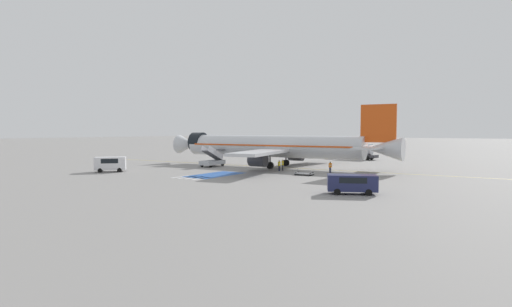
{
  "coord_description": "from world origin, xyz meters",
  "views": [
    {
      "loc": [
        35.27,
        -58.28,
        6.21
      ],
      "look_at": [
        -1.85,
        -2.16,
        2.34
      ],
      "focal_mm": 28.0,
      "sensor_mm": 36.0,
      "label": 1
    }
  ],
  "objects_px": {
    "ground_crew_1": "(279,165)",
    "ground_crew_2": "(283,164)",
    "airliner": "(273,146)",
    "ground_crew_0": "(330,166)",
    "service_van_1": "(352,182)",
    "baggage_cart": "(304,173)",
    "fuel_tanker": "(354,151)",
    "service_van_0": "(110,163)",
    "boarding_stairs_forward": "(213,161)"
  },
  "relations": [
    {
      "from": "airliner",
      "to": "ground_crew_2",
      "type": "height_order",
      "value": "airliner"
    },
    {
      "from": "fuel_tanker",
      "to": "service_van_0",
      "type": "xyz_separation_m",
      "value": [
        -21.7,
        -45.64,
        -0.4
      ]
    },
    {
      "from": "service_van_0",
      "to": "ground_crew_1",
      "type": "relative_size",
      "value": 2.79
    },
    {
      "from": "service_van_0",
      "to": "airliner",
      "type": "bearing_deg",
      "value": -86.17
    },
    {
      "from": "airliner",
      "to": "ground_crew_1",
      "type": "bearing_deg",
      "value": -144.3
    },
    {
      "from": "airliner",
      "to": "fuel_tanker",
      "type": "relative_size",
      "value": 4.15
    },
    {
      "from": "boarding_stairs_forward",
      "to": "fuel_tanker",
      "type": "bearing_deg",
      "value": 61.27
    },
    {
      "from": "service_van_1",
      "to": "ground_crew_2",
      "type": "relative_size",
      "value": 2.98
    },
    {
      "from": "service_van_1",
      "to": "ground_crew_2",
      "type": "height_order",
      "value": "service_van_1"
    },
    {
      "from": "fuel_tanker",
      "to": "ground_crew_2",
      "type": "height_order",
      "value": "fuel_tanker"
    },
    {
      "from": "baggage_cart",
      "to": "ground_crew_2",
      "type": "distance_m",
      "value": 7.19
    },
    {
      "from": "airliner",
      "to": "boarding_stairs_forward",
      "type": "relative_size",
      "value": 7.91
    },
    {
      "from": "service_van_1",
      "to": "ground_crew_0",
      "type": "height_order",
      "value": "service_van_1"
    },
    {
      "from": "boarding_stairs_forward",
      "to": "ground_crew_0",
      "type": "bearing_deg",
      "value": 1.39
    },
    {
      "from": "ground_crew_1",
      "to": "ground_crew_2",
      "type": "xyz_separation_m",
      "value": [
        -0.02,
        1.09,
        0.03
      ]
    },
    {
      "from": "fuel_tanker",
      "to": "service_van_0",
      "type": "bearing_deg",
      "value": 157.94
    },
    {
      "from": "airliner",
      "to": "ground_crew_1",
      "type": "distance_m",
      "value": 7.21
    },
    {
      "from": "service_van_0",
      "to": "ground_crew_0",
      "type": "xyz_separation_m",
      "value": [
        28.24,
        17.02,
        -0.39
      ]
    },
    {
      "from": "baggage_cart",
      "to": "ground_crew_1",
      "type": "xyz_separation_m",
      "value": [
        -5.81,
        3.06,
        0.7
      ]
    },
    {
      "from": "airliner",
      "to": "ground_crew_2",
      "type": "bearing_deg",
      "value": -137.75
    },
    {
      "from": "airliner",
      "to": "service_van_1",
      "type": "relative_size",
      "value": 8.24
    },
    {
      "from": "fuel_tanker",
      "to": "ground_crew_1",
      "type": "height_order",
      "value": "fuel_tanker"
    },
    {
      "from": "airliner",
      "to": "ground_crew_0",
      "type": "relative_size",
      "value": 25.79
    },
    {
      "from": "ground_crew_0",
      "to": "service_van_0",
      "type": "bearing_deg",
      "value": 164.33
    },
    {
      "from": "fuel_tanker",
      "to": "service_van_0",
      "type": "height_order",
      "value": "fuel_tanker"
    },
    {
      "from": "service_van_1",
      "to": "ground_crew_1",
      "type": "height_order",
      "value": "service_van_1"
    },
    {
      "from": "baggage_cart",
      "to": "ground_crew_0",
      "type": "height_order",
      "value": "ground_crew_0"
    },
    {
      "from": "ground_crew_2",
      "to": "ground_crew_0",
      "type": "bearing_deg",
      "value": -129.11
    },
    {
      "from": "fuel_tanker",
      "to": "service_van_1",
      "type": "distance_m",
      "value": 48.72
    },
    {
      "from": "boarding_stairs_forward",
      "to": "service_van_1",
      "type": "xyz_separation_m",
      "value": [
        30.67,
        -15.68,
        0.2
      ]
    },
    {
      "from": "airliner",
      "to": "service_van_0",
      "type": "distance_m",
      "value": 26.22
    },
    {
      "from": "ground_crew_0",
      "to": "ground_crew_1",
      "type": "height_order",
      "value": "ground_crew_1"
    },
    {
      "from": "ground_crew_0",
      "to": "ground_crew_2",
      "type": "height_order",
      "value": "ground_crew_2"
    },
    {
      "from": "service_van_1",
      "to": "ground_crew_0",
      "type": "bearing_deg",
      "value": 3.45
    },
    {
      "from": "boarding_stairs_forward",
      "to": "baggage_cart",
      "type": "bearing_deg",
      "value": -13.1
    },
    {
      "from": "boarding_stairs_forward",
      "to": "service_van_1",
      "type": "relative_size",
      "value": 1.04
    },
    {
      "from": "ground_crew_1",
      "to": "ground_crew_0",
      "type": "bearing_deg",
      "value": 105.43
    },
    {
      "from": "airliner",
      "to": "service_van_1",
      "type": "bearing_deg",
      "value": -137.06
    },
    {
      "from": "baggage_cart",
      "to": "ground_crew_0",
      "type": "relative_size",
      "value": 1.74
    },
    {
      "from": "service_van_0",
      "to": "ground_crew_2",
      "type": "height_order",
      "value": "service_van_0"
    },
    {
      "from": "boarding_stairs_forward",
      "to": "fuel_tanker",
      "type": "relative_size",
      "value": 0.52
    },
    {
      "from": "baggage_cart",
      "to": "fuel_tanker",
      "type": "bearing_deg",
      "value": 176.54
    },
    {
      "from": "fuel_tanker",
      "to": "ground_crew_1",
      "type": "xyz_separation_m",
      "value": [
        -0.98,
        -30.62,
        -0.77
      ]
    },
    {
      "from": "airliner",
      "to": "fuel_tanker",
      "type": "height_order",
      "value": "airliner"
    },
    {
      "from": "service_van_1",
      "to": "baggage_cart",
      "type": "xyz_separation_m",
      "value": [
        -11.34,
        12.28,
        -0.89
      ]
    },
    {
      "from": "airliner",
      "to": "service_van_0",
      "type": "relative_size",
      "value": 9.08
    },
    {
      "from": "ground_crew_1",
      "to": "ground_crew_2",
      "type": "distance_m",
      "value": 1.1
    },
    {
      "from": "ground_crew_1",
      "to": "boarding_stairs_forward",
      "type": "bearing_deg",
      "value": -90.93
    },
    {
      "from": "fuel_tanker",
      "to": "ground_crew_0",
      "type": "bearing_deg",
      "value": -163.76
    },
    {
      "from": "ground_crew_2",
      "to": "fuel_tanker",
      "type": "bearing_deg",
      "value": -47.92
    }
  ]
}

